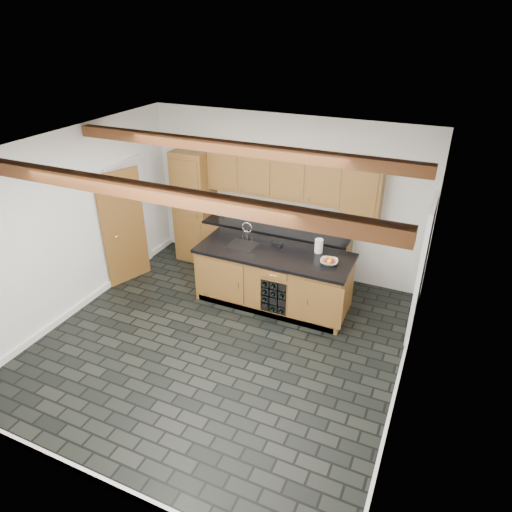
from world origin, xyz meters
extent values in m
plane|color=black|center=(0.00, 0.00, 0.00)|extent=(5.00, 5.00, 0.00)
plane|color=white|center=(0.00, 2.50, 1.40)|extent=(5.00, 0.00, 5.00)
plane|color=white|center=(-2.50, 0.00, 1.40)|extent=(0.00, 5.00, 5.00)
plane|color=white|center=(2.50, 0.00, 1.40)|extent=(0.00, 5.00, 5.00)
plane|color=white|center=(0.00, 0.00, 2.80)|extent=(5.00, 5.00, 0.00)
cube|color=brown|center=(0.00, -1.20, 2.70)|extent=(4.90, 0.15, 0.15)
cube|color=brown|center=(0.00, 0.60, 2.70)|extent=(4.90, 0.15, 0.15)
cube|color=white|center=(-2.48, 0.00, 0.05)|extent=(0.04, 5.00, 0.10)
cube|color=white|center=(2.48, 0.00, 0.05)|extent=(0.04, 5.00, 0.10)
cube|color=white|center=(0.00, -2.48, 0.05)|extent=(5.00, 0.04, 0.10)
cube|color=white|center=(-2.47, 1.30, 1.02)|extent=(0.06, 0.94, 2.04)
cube|color=brown|center=(-2.32, 0.95, 1.00)|extent=(0.31, 0.77, 2.00)
cube|color=white|center=(2.47, 1.50, 1.02)|extent=(0.06, 0.98, 2.04)
cube|color=black|center=(2.50, 1.50, 1.00)|extent=(0.02, 0.86, 1.96)
cube|color=brown|center=(-1.65, 2.20, 1.05)|extent=(0.65, 0.60, 2.10)
cube|color=brown|center=(-0.02, 2.20, 0.44)|extent=(2.60, 0.60, 0.88)
cube|color=black|center=(-0.02, 2.20, 0.91)|extent=(2.64, 0.62, 0.05)
cube|color=white|center=(-0.02, 2.49, 1.19)|extent=(2.60, 0.02, 0.52)
cube|color=brown|center=(-0.12, 2.33, 1.83)|extent=(2.40, 0.35, 0.75)
cube|color=brown|center=(1.38, 2.33, 1.70)|extent=(0.60, 0.35, 1.00)
cube|color=brown|center=(0.30, 1.30, 0.44)|extent=(2.40, 0.90, 0.88)
cube|color=black|center=(0.30, 1.30, 0.91)|extent=(2.46, 0.96, 0.05)
cube|color=brown|center=(-0.42, 0.84, 0.48)|extent=(0.80, 0.02, 0.70)
cube|color=brown|center=(1.25, 0.84, 0.48)|extent=(0.60, 0.02, 0.70)
cube|color=black|center=(0.48, 0.99, 0.40)|extent=(0.42, 0.30, 0.56)
cylinder|color=black|center=(0.62, 0.95, 0.47)|extent=(0.07, 0.26, 0.07)
cylinder|color=black|center=(0.48, 0.95, 0.61)|extent=(0.07, 0.26, 0.07)
cylinder|color=black|center=(0.34, 0.95, 0.33)|extent=(0.07, 0.26, 0.07)
cylinder|color=black|center=(0.62, 0.95, 0.19)|extent=(0.07, 0.26, 0.07)
cylinder|color=black|center=(0.48, 0.95, 0.47)|extent=(0.07, 0.26, 0.07)
cylinder|color=black|center=(0.48, 0.95, 0.19)|extent=(0.07, 0.26, 0.07)
cylinder|color=black|center=(0.34, 0.95, 0.47)|extent=(0.07, 0.26, 0.07)
cylinder|color=black|center=(0.34, 0.95, 0.61)|extent=(0.07, 0.26, 0.07)
cube|color=black|center=(-0.25, 1.30, 0.93)|extent=(0.45, 0.40, 0.02)
cylinder|color=silver|center=(-0.25, 1.48, 1.03)|extent=(0.02, 0.02, 0.20)
torus|color=silver|center=(-0.25, 1.48, 1.17)|extent=(0.18, 0.02, 0.18)
cylinder|color=silver|center=(-0.33, 1.48, 0.97)|extent=(0.02, 0.02, 0.08)
cylinder|color=silver|center=(-0.17, 1.48, 0.97)|extent=(0.02, 0.02, 0.08)
cube|color=black|center=(0.26, 1.53, 0.95)|extent=(0.18, 0.13, 0.04)
cylinder|color=black|center=(0.26, 1.53, 0.97)|extent=(0.11, 0.11, 0.01)
imported|color=beige|center=(1.19, 1.27, 0.96)|extent=(0.30, 0.30, 0.06)
sphere|color=#A81627|center=(1.24, 1.27, 1.00)|extent=(0.07, 0.07, 0.07)
sphere|color=orange|center=(1.20, 1.32, 1.00)|extent=(0.07, 0.07, 0.07)
sphere|color=olive|center=(1.15, 1.30, 1.00)|extent=(0.07, 0.07, 0.07)
sphere|color=red|center=(1.15, 1.24, 1.00)|extent=(0.07, 0.07, 0.07)
sphere|color=yellow|center=(1.20, 1.23, 1.00)|extent=(0.07, 0.07, 0.07)
cylinder|color=white|center=(0.93, 1.57, 1.04)|extent=(0.13, 0.13, 0.22)
imported|color=white|center=(-1.15, 2.27, 0.97)|extent=(0.12, 0.12, 0.08)
camera|label=1|loc=(2.61, -4.57, 4.22)|focal=32.00mm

